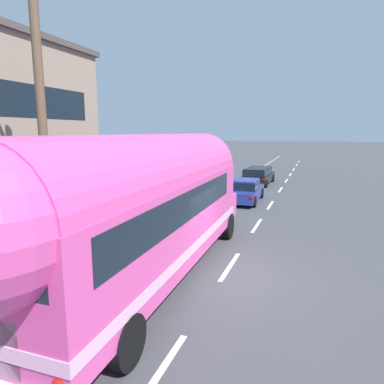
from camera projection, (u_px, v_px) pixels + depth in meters
ground_plane at (223, 276)px, 10.00m from camera, size 300.00×300.00×0.00m
lane_markings at (234, 196)px, 22.34m from camera, size 3.84×80.00×0.01m
utility_pole at (42, 123)px, 9.00m from camera, size 1.80×0.24×8.50m
painted_bus at (143, 204)px, 8.93m from camera, size 2.78×12.51×4.12m
car_lead at (244, 190)px, 20.55m from camera, size 1.97×4.34×1.37m
car_second at (258, 174)px, 27.33m from camera, size 2.08×4.81×1.37m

